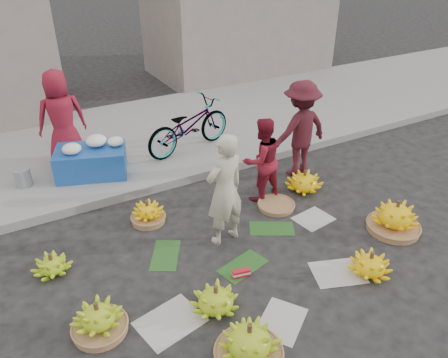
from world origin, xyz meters
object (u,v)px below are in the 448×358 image
banana_bunch_0 (99,319)px  flower_table (92,160)px  bicycle (189,126)px  banana_bunch_4 (395,217)px  vendor_cream (225,190)px

banana_bunch_0 → flower_table: (0.82, 3.37, 0.22)m
banana_bunch_0 → bicycle: bearing=51.9°
banana_bunch_0 → bicycle: size_ratio=0.33×
banana_bunch_0 → banana_bunch_4: bearing=-3.2°
banana_bunch_0 → flower_table: size_ratio=0.46×
vendor_cream → flower_table: bearing=-75.3°
banana_bunch_0 → flower_table: bearing=76.3°
banana_bunch_0 → banana_bunch_4: banana_bunch_4 is taller
bicycle → vendor_cream: bearing=151.8°
banana_bunch_4 → bicycle: 4.02m
banana_bunch_0 → banana_bunch_4: size_ratio=0.83×
banana_bunch_0 → vendor_cream: 2.22m
vendor_cream → flower_table: size_ratio=1.22×
vendor_cream → banana_bunch_4: bearing=146.5°
banana_bunch_0 → bicycle: (2.71, 3.45, 0.44)m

